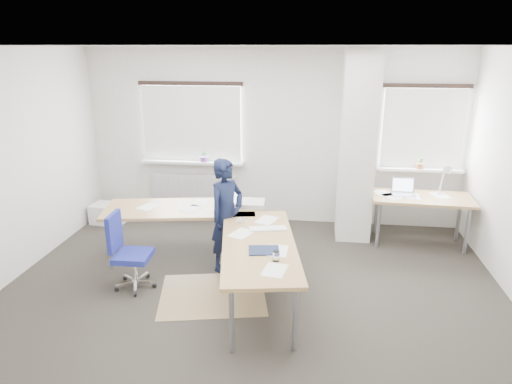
# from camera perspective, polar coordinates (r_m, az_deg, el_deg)

# --- Properties ---
(ground) EXTENTS (6.00, 6.00, 0.00)m
(ground) POSITION_cam_1_polar(r_m,az_deg,el_deg) (5.50, -0.71, -12.77)
(ground) COLOR #292521
(ground) RESTS_ON ground
(room_shell) EXTENTS (6.04, 5.04, 2.82)m
(room_shell) POSITION_cam_1_polar(r_m,az_deg,el_deg) (5.27, 1.89, 6.29)
(room_shell) COLOR beige
(room_shell) RESTS_ON ground
(floor_mat) EXTENTS (1.41, 1.26, 0.01)m
(floor_mat) POSITION_cam_1_polar(r_m,az_deg,el_deg) (5.54, -5.43, -12.62)
(floor_mat) COLOR olive
(floor_mat) RESTS_ON ground
(white_crate) EXTENTS (0.58, 0.44, 0.32)m
(white_crate) POSITION_cam_1_polar(r_m,az_deg,el_deg) (7.92, -17.93, -2.57)
(white_crate) COLOR white
(white_crate) RESTS_ON ground
(desk_main) EXTENTS (2.82, 2.63, 0.96)m
(desk_main) POSITION_cam_1_polar(r_m,az_deg,el_deg) (5.63, -4.57, -4.23)
(desk_main) COLOR #9A6D42
(desk_main) RESTS_ON ground
(desk_side) EXTENTS (1.43, 0.77, 1.22)m
(desk_side) POSITION_cam_1_polar(r_m,az_deg,el_deg) (7.01, 20.05, -0.88)
(desk_side) COLOR #9A6D42
(desk_side) RESTS_ON ground
(task_chair) EXTENTS (0.51, 0.51, 0.94)m
(task_chair) POSITION_cam_1_polar(r_m,az_deg,el_deg) (5.75, -15.31, -9.06)
(task_chair) COLOR navy
(task_chair) RESTS_ON ground
(person) EXTENTS (0.59, 0.64, 1.48)m
(person) POSITION_cam_1_polar(r_m,az_deg,el_deg) (5.84, -3.68, -2.92)
(person) COLOR black
(person) RESTS_ON ground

